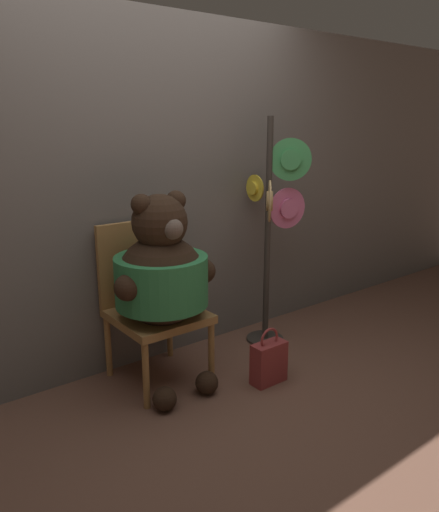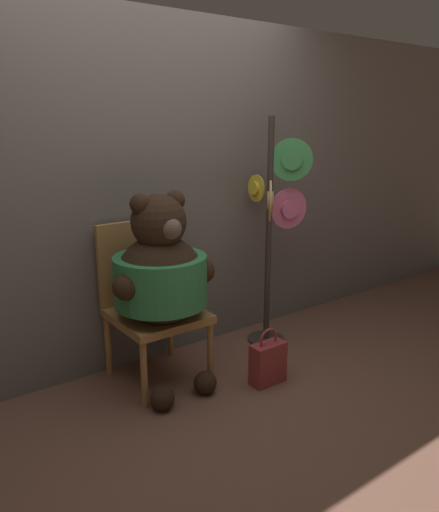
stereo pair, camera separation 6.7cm
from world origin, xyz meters
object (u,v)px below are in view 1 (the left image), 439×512
Objects in this scene: hat_display_rack at (274,223)px; handbag_on_ground at (269,362)px; teddy_bear at (162,275)px; chair at (150,299)px.

handbag_on_ground is (-0.45, -0.46, -0.77)m from hat_display_rack.
handbag_on_ground is (0.54, -0.37, -0.59)m from teddy_bear.
handbag_on_ground is at bearing -134.78° from hat_display_rack.
teddy_bear is 3.29× the size of handbag_on_ground.
handbag_on_ground is at bearing -34.21° from teddy_bear.
teddy_bear is 0.74× the size of hat_display_rack.
teddy_bear is at bearing -94.38° from chair.
chair is 0.61× the size of hat_display_rack.
chair reaches higher than handbag_on_ground.
hat_display_rack reaches higher than handbag_on_ground.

